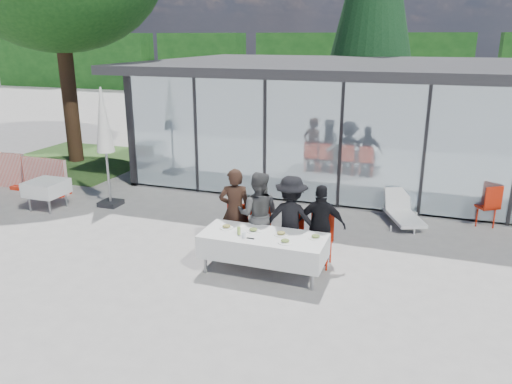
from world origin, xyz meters
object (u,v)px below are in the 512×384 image
dining_table (263,246)px  spare_chair_b (489,204)px  diner_b (258,214)px  folded_eyeglasses (250,238)px  plate_extra (285,241)px  juice_bottle (239,231)px  plate_d (316,237)px  diner_chair_b (259,229)px  plate_a (226,227)px  plate_b (253,230)px  diner_chair_d (321,237)px  diner_chair_a (236,226)px  diner_d (321,225)px  diner_c (291,219)px  plate_c (281,234)px  diner_chair_c (291,233)px  lounger (402,212)px  spare_table_left (46,188)px  market_umbrella (104,128)px  diner_a (235,211)px

dining_table → spare_chair_b: 5.67m
diner_b → folded_eyeglasses: diner_b is taller
plate_extra → juice_bottle: bearing=174.4°
plate_d → juice_bottle: 1.37m
plate_extra → folded_eyeglasses: plate_extra is taller
folded_eyeglasses → spare_chair_b: bearing=44.7°
diner_chair_b → plate_a: 0.81m
plate_b → plate_extra: same height
diner_chair_d → diner_chair_a: bearing=180.0°
diner_d → plate_extra: size_ratio=6.08×
diner_c → plate_c: diner_c is taller
diner_chair_c → plate_d: diner_chair_c is taller
plate_extra → diner_b: bearing=131.3°
diner_b → spare_chair_b: (4.42, 3.22, -0.32)m
diner_chair_a → lounger: size_ratio=0.67×
diner_d → spare_chair_b: bearing=-140.4°
diner_chair_b → diner_chair_c: bearing=0.0°
spare_table_left → lounger: spare_table_left is taller
diner_c → juice_bottle: (-0.74, -0.84, -0.02)m
folded_eyeglasses → plate_a: bearing=151.0°
spare_table_left → lounger: 8.68m
plate_extra → spare_chair_b: bearing=49.1°
diner_chair_c → diner_chair_a: bearing=180.0°
plate_d → folded_eyeglasses: bearing=-159.4°
plate_a → market_umbrella: market_umbrella is taller
plate_c → spare_table_left: bearing=167.3°
plate_d → diner_chair_c: bearing=135.8°
diner_chair_a → diner_c: (1.15, -0.03, 0.30)m
diner_c → diner_a: bearing=-2.3°
plate_c → lounger: plate_c is taller
juice_bottle → spare_table_left: (-5.80, 1.70, -0.27)m
diner_chair_a → spare_table_left: 5.45m
diner_chair_d → lounger: (1.32, 2.81, -0.28)m
plate_d → spare_table_left: 7.28m
diner_chair_d → juice_bottle: bearing=-146.4°
diner_a → diner_chair_c: size_ratio=1.78×
diner_b → juice_bottle: (-0.07, -0.84, -0.03)m
diner_a → market_umbrella: size_ratio=0.58×
diner_chair_b → plate_b: (0.13, -0.66, 0.24)m
diner_chair_d → spare_table_left: (-7.12, 0.82, 0.02)m
diner_chair_a → plate_a: diner_chair_a is taller
diner_d → spare_table_left: bearing=-12.6°
folded_eyeglasses → spare_chair_b: spare_chair_b is taller
dining_table → diner_b: (-0.35, 0.72, 0.32)m
diner_chair_d → plate_extra: diner_chair_d is taller
plate_d → folded_eyeglasses: plate_d is taller
plate_extra → market_umbrella: bearing=154.8°
market_umbrella → plate_b: bearing=-25.4°
plate_b → folded_eyeglasses: (0.07, -0.34, -0.02)m
plate_d → folded_eyeglasses: size_ratio=1.84×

